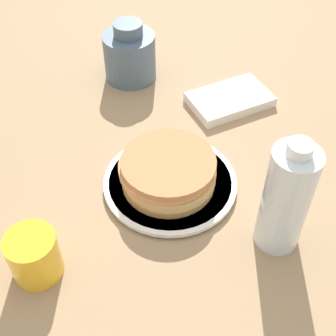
{
  "coord_description": "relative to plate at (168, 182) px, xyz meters",
  "views": [
    {
      "loc": [
        0.41,
        0.3,
        0.59
      ],
      "look_at": [
        -0.02,
        -0.0,
        0.04
      ],
      "focal_mm": 50.0,
      "sensor_mm": 36.0,
      "label": 1
    }
  ],
  "objects": [
    {
      "name": "ground_plane",
      "position": [
        0.02,
        0.0,
        -0.01
      ],
      "size": [
        4.0,
        4.0,
        0.0
      ],
      "primitive_type": "plane",
      "color": "#9E7F5B"
    },
    {
      "name": "plate",
      "position": [
        0.0,
        0.0,
        0.0
      ],
      "size": [
        0.22,
        0.22,
        0.01
      ],
      "color": "white",
      "rests_on": "ground_plane"
    },
    {
      "name": "pancake_stack",
      "position": [
        0.0,
        0.0,
        0.03
      ],
      "size": [
        0.16,
        0.16,
        0.05
      ],
      "color": "#B6854A",
      "rests_on": "plate"
    },
    {
      "name": "juice_glass",
      "position": [
        0.24,
        -0.06,
        0.03
      ],
      "size": [
        0.07,
        0.07,
        0.07
      ],
      "color": "yellow",
      "rests_on": "ground_plane"
    },
    {
      "name": "cream_jug",
      "position": [
        -0.21,
        -0.24,
        0.05
      ],
      "size": [
        0.11,
        0.11,
        0.13
      ],
      "color": "#4C6075",
      "rests_on": "ground_plane"
    },
    {
      "name": "water_bottle_near",
      "position": [
        -0.0,
        0.2,
        0.08
      ],
      "size": [
        0.07,
        0.07,
        0.2
      ],
      "color": "silver",
      "rests_on": "ground_plane"
    },
    {
      "name": "napkin",
      "position": [
        -0.25,
        -0.02,
        0.0
      ],
      "size": [
        0.19,
        0.16,
        0.02
      ],
      "color": "white",
      "rests_on": "ground_plane"
    }
  ]
}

